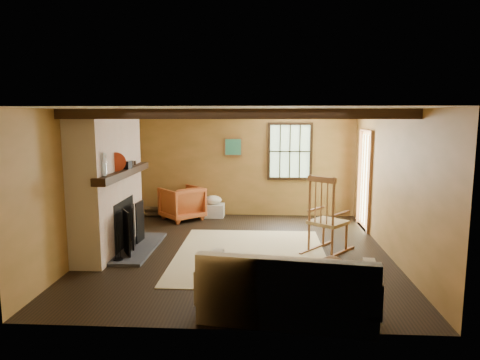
# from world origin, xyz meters

# --- Properties ---
(ground) EXTENTS (5.50, 5.50, 0.00)m
(ground) POSITION_xyz_m (0.00, 0.00, 0.00)
(ground) COLOR black
(ground) RESTS_ON ground
(room_envelope) EXTENTS (5.02, 5.52, 2.44)m
(room_envelope) POSITION_xyz_m (0.22, 0.26, 1.63)
(room_envelope) COLOR #A7743B
(room_envelope) RESTS_ON ground
(fireplace) EXTENTS (1.02, 2.30, 2.40)m
(fireplace) POSITION_xyz_m (-2.23, -0.00, 1.10)
(fireplace) COLOR #A85B41
(fireplace) RESTS_ON ground
(rug) EXTENTS (2.50, 3.00, 0.01)m
(rug) POSITION_xyz_m (0.20, -0.20, 0.00)
(rug) COLOR tan
(rug) RESTS_ON ground
(rocking_chair) EXTENTS (1.01, 1.06, 1.34)m
(rocking_chair) POSITION_xyz_m (1.48, 0.03, 0.56)
(rocking_chair) COLOR #A48A50
(rocking_chair) RESTS_ON ground
(sofa) EXTENTS (2.11, 1.16, 0.81)m
(sofa) POSITION_xyz_m (0.70, -2.41, 0.29)
(sofa) COLOR white
(sofa) RESTS_ON ground
(firewood_pile) EXTENTS (0.65, 0.12, 0.23)m
(firewood_pile) POSITION_xyz_m (-2.00, 2.44, 0.12)
(firewood_pile) COLOR brown
(firewood_pile) RESTS_ON ground
(laundry_basket) EXTENTS (0.51, 0.39, 0.30)m
(laundry_basket) POSITION_xyz_m (-0.75, 2.49, 0.15)
(laundry_basket) COLOR silver
(laundry_basket) RESTS_ON ground
(basket_pillow) EXTENTS (0.49, 0.45, 0.20)m
(basket_pillow) POSITION_xyz_m (-0.75, 2.49, 0.40)
(basket_pillow) COLOR white
(basket_pillow) RESTS_ON laundry_basket
(armchair) EXTENTS (1.15, 1.15, 0.75)m
(armchair) POSITION_xyz_m (-1.42, 2.20, 0.37)
(armchair) COLOR #BF6026
(armchair) RESTS_ON ground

